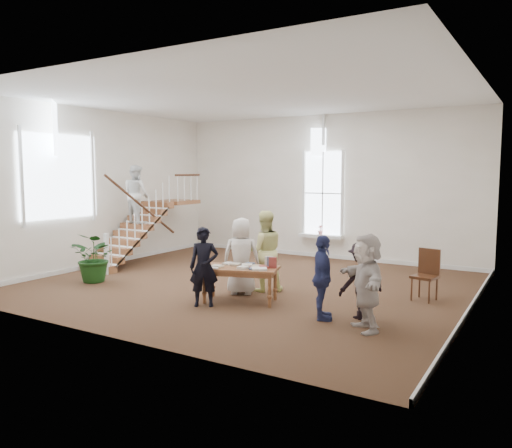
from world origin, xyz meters
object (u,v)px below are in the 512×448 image
Objects in this scene: library_table at (241,271)px; woman_cluster_a at (322,278)px; woman_cluster_b at (362,280)px; side_chair at (427,271)px; floor_plant at (95,257)px; elderly_woman at (241,256)px; police_officer at (204,267)px; person_yellow at (264,251)px; woman_cluster_c at (366,282)px.

woman_cluster_a is (1.97, -0.28, 0.13)m from library_table.
woman_cluster_b is 1.32× the size of side_chair.
woman_cluster_b is 1.17× the size of floor_plant.
side_chair is (0.74, 2.03, -0.11)m from woman_cluster_b.
elderly_woman reaches higher than side_chair.
woman_cluster_a is at bearing -106.88° from side_chair.
library_table is at bearing 57.14° from woman_cluster_a.
floor_plant is 7.81m from side_chair.
police_officer is 1.48× the size of side_chair.
person_yellow is (0.30, 0.50, 0.07)m from elderly_woman.
elderly_woman is 1.19× the size of woman_cluster_b.
library_table is 2.92m from woman_cluster_c.
person_yellow is 3.33m from woman_cluster_c.
person_yellow is (-0.06, 1.10, 0.26)m from library_table.
elderly_woman is at bearing 12.58° from floor_plant.
floor_plant is at bearing -130.93° from woman_cluster_c.
police_officer is 0.96× the size of woman_cluster_c.
person_yellow is 1.10× the size of woman_cluster_c.
police_officer is at bearing -131.48° from side_chair.
person_yellow is 1.50× the size of floor_plant.
police_officer is 0.88× the size of person_yellow.
police_officer is at bearing -39.23° from woman_cluster_b.
woman_cluster_c reaches higher than woman_cluster_a.
elderly_woman is at bearing -62.72° from woman_cluster_b.
woman_cluster_b is 6.70m from floor_plant.
elderly_woman is at bearing 54.30° from police_officer.
woman_cluster_c is (2.87, -0.48, 0.18)m from library_table.
woman_cluster_a is 1.28× the size of floor_plant.
woman_cluster_c reaches higher than floor_plant.
floor_plant is (-4.05, -1.34, -0.31)m from person_yellow.
elderly_woman is 3.85m from floor_plant.
woman_cluster_c is (3.33, 0.17, 0.03)m from police_officer.
police_officer reaches higher than side_chair.
person_yellow is 1.17× the size of woman_cluster_a.
person_yellow is 1.69× the size of side_chair.
floor_plant is at bearing -50.85° from woman_cluster_b.
woman_cluster_b is (2.63, -0.93, -0.20)m from person_yellow.
library_table is 1.11× the size of woman_cluster_a.
side_chair is (3.37, 1.10, -0.31)m from person_yellow.
woman_cluster_b reaches higher than floor_plant.
police_officer is 1.25m from elderly_woman.
elderly_woman is (-0.36, 0.60, 0.20)m from library_table.
police_officer is 1.12× the size of woman_cluster_b.
side_chair is at bearing 18.16° from floor_plant.
library_table is 1.42× the size of floor_plant.
woman_cluster_b is at bearing 146.56° from elderly_woman.
elderly_woman is 0.59m from person_yellow.
elderly_woman is 1.02× the size of woman_cluster_c.
police_officer reaches higher than floor_plant.
library_table is 0.95× the size of person_yellow.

